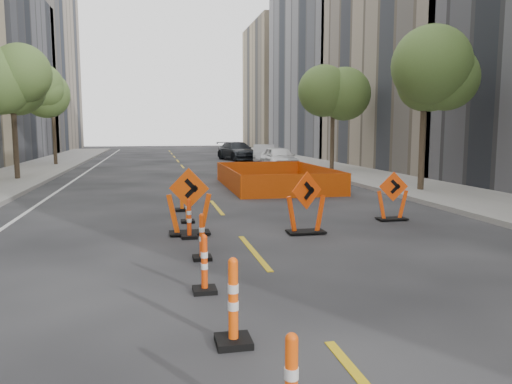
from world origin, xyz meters
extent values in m
plane|color=black|center=(0.00, 0.00, 0.00)|extent=(140.00, 140.00, 0.00)
cube|color=gray|center=(9.00, 12.00, 0.07)|extent=(4.00, 90.00, 0.15)
cube|color=gray|center=(-17.00, 55.60, 10.00)|extent=(12.00, 20.00, 20.00)
cube|color=gray|center=(17.00, 23.80, 7.00)|extent=(12.00, 16.00, 14.00)
cube|color=gray|center=(17.00, 40.20, 10.00)|extent=(12.00, 18.00, 20.00)
cube|color=tan|center=(17.00, 58.60, 8.00)|extent=(12.00, 14.00, 16.00)
cylinder|color=#382B1E|center=(-8.40, 20.00, 1.57)|extent=(0.24, 0.24, 3.15)
sphere|color=#4C682C|center=(-8.40, 20.00, 4.55)|extent=(2.80, 2.80, 2.80)
cylinder|color=#382B1E|center=(-8.40, 30.00, 1.57)|extent=(0.24, 0.24, 3.15)
sphere|color=#4C682C|center=(-8.40, 30.00, 4.55)|extent=(2.80, 2.80, 2.80)
cylinder|color=#382B1E|center=(8.40, 12.00, 1.57)|extent=(0.24, 0.24, 3.15)
sphere|color=#4C682C|center=(8.40, 12.00, 4.55)|extent=(2.80, 2.80, 2.80)
cylinder|color=#382B1E|center=(8.40, 22.00, 1.57)|extent=(0.24, 0.24, 3.15)
sphere|color=#4C682C|center=(8.40, 22.00, 4.55)|extent=(2.80, 2.80, 2.80)
imported|color=white|center=(5.68, 23.88, 0.73)|extent=(1.76, 4.31, 1.46)
imported|color=#A3A4A8|center=(5.82, 28.77, 0.71)|extent=(2.37, 4.50, 1.41)
imported|color=black|center=(4.79, 34.05, 0.74)|extent=(3.13, 5.41, 1.47)
camera|label=1|loc=(-2.02, -5.88, 2.54)|focal=35.00mm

